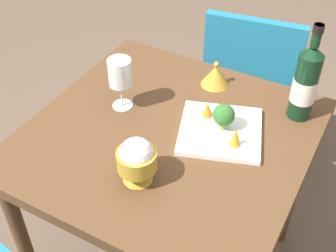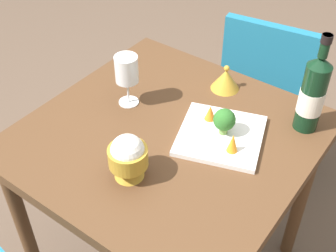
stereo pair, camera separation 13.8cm
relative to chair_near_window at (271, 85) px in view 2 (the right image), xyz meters
name	(u,v)px [view 2 (the right image)]	position (x,y,z in m)	size (l,w,h in m)	color
dining_table	(168,154)	(-0.03, -0.70, 0.12)	(0.85, 0.85, 0.74)	brown
chair_near_window	(271,85)	(0.00, 0.00, 0.00)	(0.45, 0.45, 0.85)	teal
wine_bottle	(313,94)	(0.29, -0.42, 0.34)	(0.08, 0.08, 0.33)	black
wine_glass	(127,70)	(-0.23, -0.66, 0.34)	(0.08, 0.08, 0.18)	white
rice_bowl	(128,156)	(-0.02, -0.91, 0.28)	(0.11, 0.11, 0.14)	gold
rice_bowl_lid	(226,79)	(-0.02, -0.39, 0.25)	(0.10, 0.10, 0.09)	gold
serving_plate	(221,136)	(0.11, -0.62, 0.22)	(0.32, 0.32, 0.02)	white
broccoli_floret	(224,120)	(0.11, -0.62, 0.27)	(0.07, 0.07, 0.09)	#729E4C
carrot_garnish_left	(210,113)	(0.04, -0.58, 0.25)	(0.03, 0.03, 0.05)	orange
carrot_garnish_right	(233,143)	(0.17, -0.67, 0.25)	(0.03, 0.03, 0.06)	orange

